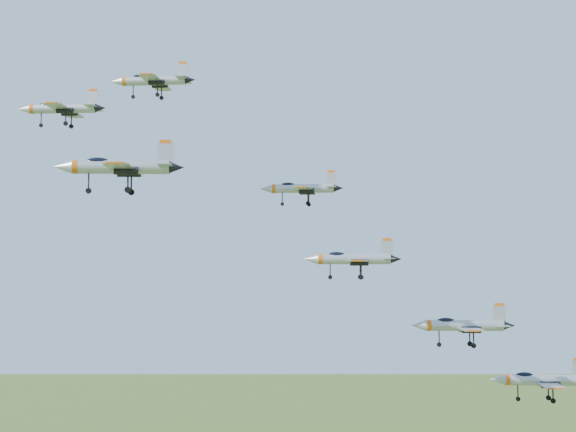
{
  "coord_description": "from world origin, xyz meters",
  "views": [
    {
      "loc": [
        1.17,
        -101.88,
        132.55
      ],
      "look_at": [
        8.65,
        -2.46,
        139.01
      ],
      "focal_mm": 50.0,
      "sensor_mm": 36.0,
      "label": 1
    }
  ],
  "objects": [
    {
      "name": "jet_lead",
      "position": [
        -22.91,
        13.93,
        155.41
      ],
      "size": [
        13.01,
        10.87,
        3.48
      ],
      "rotation": [
        0.0,
        0.0,
        -0.15
      ],
      "color": "#9AA0A6"
    },
    {
      "name": "jet_left_high",
      "position": [
        -8.18,
        -4.79,
        155.31
      ],
      "size": [
        10.57,
        8.86,
        2.83
      ],
      "rotation": [
        0.0,
        0.0,
        -0.17
      ],
      "color": "#9AA0A6"
    },
    {
      "name": "jet_right_high",
      "position": [
        -10.16,
        -19.31,
        142.89
      ],
      "size": [
        13.35,
        10.98,
        3.58
      ],
      "rotation": [
        0.0,
        0.0,
        -0.02
      ],
      "color": "#9AA0A6"
    },
    {
      "name": "jet_left_low",
      "position": [
        10.61,
        1.98,
        142.94
      ],
      "size": [
        11.01,
        9.23,
        2.95
      ],
      "rotation": [
        0.0,
        0.0,
        -0.17
      ],
      "color": "#9AA0A6"
    },
    {
      "name": "jet_right_low",
      "position": [
        15.75,
        -7.93,
        133.62
      ],
      "size": [
        11.63,
        9.66,
        3.11
      ],
      "rotation": [
        0.0,
        0.0,
        -0.11
      ],
      "color": "#9AA0A6"
    },
    {
      "name": "jet_trail",
      "position": [
        30.09,
        -4.0,
        125.47
      ],
      "size": [
        12.91,
        10.73,
        3.45
      ],
      "rotation": [
        0.0,
        0.0,
        -0.1
      ],
      "color": "#9AA0A6"
    },
    {
      "name": "jet_extra",
      "position": [
        42.83,
        3.21,
        117.66
      ],
      "size": [
        13.79,
        11.52,
        3.69
      ],
      "rotation": [
        0.0,
        0.0,
        -0.15
      ],
      "color": "#9AA0A6"
    }
  ]
}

